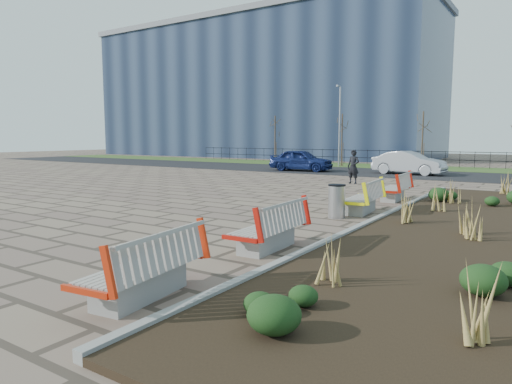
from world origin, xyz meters
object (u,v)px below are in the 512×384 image
Objects in this scene: bench_d at (393,187)px; pedestrian at (353,167)px; bench_a at (140,264)px; litter_bin at (337,202)px; car_silver at (409,163)px; bench_c at (361,197)px; bench_b at (267,226)px; lamp_west at (340,127)px; car_blue at (301,160)px.

pedestrian is at bearing 122.27° from bench_d.
litter_bin is (-0.27, 7.62, -0.03)m from bench_a.
car_silver reaches higher than litter_bin.
bench_c is 8.78m from pedestrian.
car_silver is at bearing 99.35° from bench_d.
bench_c is (0.00, 5.41, 0.00)m from bench_b.
bench_d is at bearing 83.08° from bench_a.
litter_bin is 0.16× the size of lamp_west.
bench_b is 21.54m from car_blue.
bench_a and bench_c have the same top height.
bench_c is 0.35× the size of lamp_west.
bench_a is at bearing -163.33° from car_blue.
bench_a is 29.80m from lamp_west.
car_silver reaches higher than bench_b.
car_blue is 5.96m from lamp_west.
bench_d is at bearing -60.95° from lamp_west.
car_silver is at bearing 94.99° from bench_c.
bench_b reaches higher than litter_bin.
bench_a and bench_b have the same top height.
bench_a is at bearing -94.72° from bench_c.
litter_bin is 22.59m from lamp_west.
pedestrian is 7.01m from car_silver.
bench_d is 0.50× the size of car_blue.
lamp_west reaches higher than bench_c.
car_silver is (0.83, 6.96, -0.11)m from pedestrian.
car_silver is at bearing 98.06° from litter_bin.
pedestrian is at bearing -63.84° from lamp_west.
car_blue reaches higher than car_silver.
bench_a is 0.49× the size of car_silver.
lamp_west is at bearing 112.88° from litter_bin.
car_silver is at bearing -86.77° from car_blue.
lamp_west is (-8.73, 20.68, 2.57)m from litter_bin.
bench_a is 1.00× the size of bench_c.
bench_b is at bearing -168.01° from car_silver.
car_blue is at bearing 140.93° from pedestrian.
bench_a is at bearing -87.94° from litter_bin.
bench_d is at bearing -162.86° from car_silver.
litter_bin is 0.22× the size of car_blue.
bench_d is 5.91m from pedestrian.
litter_bin is (-0.27, -1.21, -0.03)m from bench_c.
pedestrian is at bearing 108.13° from bench_c.
bench_b is 1.00× the size of bench_c.
litter_bin is at bearing -65.77° from pedestrian.
litter_bin is 17.71m from car_blue.
bench_c is 16.84m from car_blue.
car_silver is (-2.58, 23.87, 0.22)m from bench_a.
bench_a is 12.09m from bench_d.
litter_bin is (-0.27, -4.48, -0.03)m from bench_d.
pedestrian is (-3.41, 16.91, 0.33)m from bench_a.
bench_d is at bearing 87.83° from bench_b.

